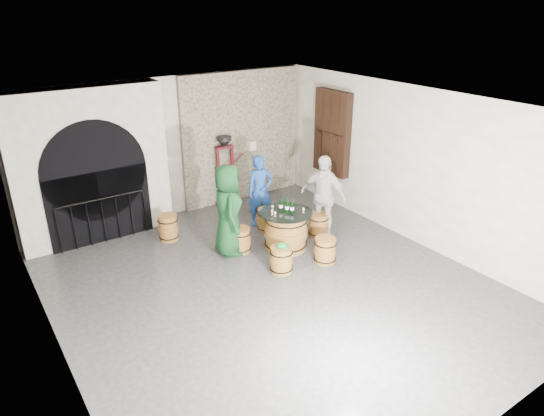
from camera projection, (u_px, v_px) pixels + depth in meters
ground at (272, 287)px, 8.65m from camera, size 8.00×8.00×0.00m
wall_back at (173, 148)px, 11.04m from camera, size 8.00×0.00×8.00m
wall_front at (492, 329)px, 4.99m from camera, size 8.00×0.00×8.00m
wall_left at (47, 265)px, 6.20m from camera, size 0.00×8.00×8.00m
wall_right at (414, 166)px, 9.84m from camera, size 0.00×8.00×8.00m
ceiling at (272, 108)px, 7.38m from camera, size 8.00×8.00×0.00m
stone_facing_panel at (242, 137)px, 11.93m from camera, size 3.20×0.12×3.18m
arched_opening at (91, 167)px, 9.86m from camera, size 3.10×0.60×3.19m
shuttered_window at (332, 133)px, 11.51m from camera, size 0.23×1.10×2.00m
barrel_table at (286, 231)px, 9.83m from camera, size 1.06×1.06×0.81m
barrel_stool_left at (240, 240)px, 9.78m from camera, size 0.44×0.44×0.51m
barrel_stool_far at (267, 220)px, 10.67m from camera, size 0.44×0.44×0.51m
barrel_stool_right at (318, 225)px, 10.44m from camera, size 0.44×0.44×0.51m
barrel_stool_near_right at (325, 250)px, 9.38m from camera, size 0.44×0.44×0.51m
barrel_stool_near_left at (281, 260)px, 9.04m from camera, size 0.44×0.44×0.51m
green_cap at (282, 246)px, 8.92m from camera, size 0.23×0.18×0.10m
person_green at (228, 210)px, 9.48m from camera, size 0.89×1.06×1.86m
person_blue at (260, 191)px, 10.74m from camera, size 0.68×0.54×1.62m
person_white at (323, 196)px, 10.24m from camera, size 0.81×1.14×1.79m
wine_bottle_left at (287, 206)px, 9.61m from camera, size 0.08×0.08×0.32m
wine_bottle_center at (292, 207)px, 9.58m from camera, size 0.08×0.08×0.32m
wine_bottle_right at (281, 205)px, 9.69m from camera, size 0.08×0.08×0.32m
tasting_glass_a at (275, 214)px, 9.46m from camera, size 0.05×0.05×0.10m
tasting_glass_b at (293, 207)px, 9.79m from camera, size 0.05×0.05×0.10m
tasting_glass_c at (273, 208)px, 9.76m from camera, size 0.05×0.05×0.10m
tasting_glass_d at (287, 203)px, 10.00m from camera, size 0.05×0.05×0.10m
tasting_glass_e at (303, 210)px, 9.63m from camera, size 0.05×0.05×0.10m
tasting_glass_f at (272, 213)px, 9.53m from camera, size 0.05×0.05×0.10m
side_barrel at (168, 228)px, 10.24m from camera, size 0.43×0.43×0.57m
corking_press at (225, 166)px, 11.66m from camera, size 0.73×0.44×1.75m
control_box at (252, 146)px, 12.10m from camera, size 0.18×0.10×0.22m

